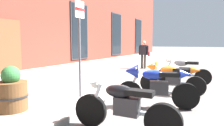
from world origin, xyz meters
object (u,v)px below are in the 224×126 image
(motorcycle_black_naked, at_px, (123,107))
(parking_sign, at_px, (80,35))
(barrel_planter, at_px, (12,92))
(motorcycle_blue_sport, at_px, (154,84))
(motorcycle_orange_sport, at_px, (169,76))
(pedestrian_dark_jacket, at_px, (144,53))
(motorcycle_grey_naked, at_px, (183,71))

(motorcycle_black_naked, relative_size, parking_sign, 0.78)
(barrel_planter, bearing_deg, motorcycle_blue_sport, -51.10)
(motorcycle_orange_sport, xyz_separation_m, parking_sign, (-2.00, 1.93, 1.25))
(motorcycle_orange_sport, bearing_deg, barrel_planter, 145.03)
(pedestrian_dark_jacket, bearing_deg, barrel_planter, 179.28)
(motorcycle_grey_naked, xyz_separation_m, barrel_planter, (-5.40, 2.68, 0.04))
(motorcycle_blue_sport, xyz_separation_m, motorcycle_orange_sport, (1.59, -0.01, -0.03))
(motorcycle_black_naked, height_order, motorcycle_blue_sport, motorcycle_blue_sport)
(motorcycle_black_naked, distance_m, motorcycle_blue_sport, 1.64)
(motorcycle_orange_sport, bearing_deg, motorcycle_blue_sport, 179.68)
(motorcycle_black_naked, xyz_separation_m, parking_sign, (1.23, 1.87, 1.32))
(motorcycle_grey_naked, xyz_separation_m, pedestrian_dark_jacket, (2.74, 2.58, 0.51))
(motorcycle_grey_naked, bearing_deg, pedestrian_dark_jacket, 43.24)
(motorcycle_blue_sport, xyz_separation_m, parking_sign, (-0.41, 1.93, 1.21))
(motorcycle_orange_sport, height_order, pedestrian_dark_jacket, pedestrian_dark_jacket)
(barrel_planter, bearing_deg, motorcycle_grey_naked, -26.36)
(motorcycle_blue_sport, bearing_deg, motorcycle_black_naked, 177.98)
(motorcycle_black_naked, height_order, parking_sign, parking_sign)
(motorcycle_black_naked, height_order, motorcycle_grey_naked, motorcycle_grey_naked)
(motorcycle_blue_sport, relative_size, barrel_planter, 1.99)
(motorcycle_blue_sport, bearing_deg, parking_sign, 102.07)
(pedestrian_dark_jacket, distance_m, barrel_planter, 8.16)
(motorcycle_grey_naked, bearing_deg, motorcycle_blue_sport, 177.55)
(motorcycle_black_naked, height_order, barrel_planter, barrel_planter)
(motorcycle_black_naked, xyz_separation_m, motorcycle_orange_sport, (3.23, -0.07, 0.08))
(motorcycle_black_naked, xyz_separation_m, motorcycle_grey_naked, (5.00, -0.20, 0.02))
(motorcycle_blue_sport, height_order, parking_sign, parking_sign)
(pedestrian_dark_jacket, bearing_deg, motorcycle_grey_naked, -136.76)
(pedestrian_dark_jacket, xyz_separation_m, parking_sign, (-6.51, -0.51, 0.79))
(parking_sign, distance_m, barrel_planter, 2.15)
(motorcycle_black_naked, relative_size, motorcycle_blue_sport, 1.03)
(motorcycle_blue_sport, distance_m, parking_sign, 2.31)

